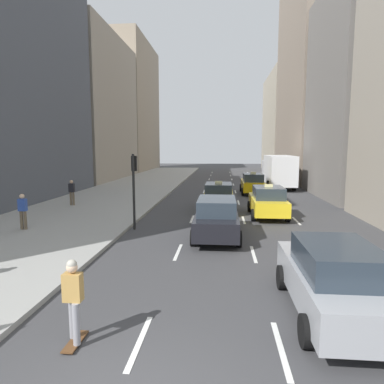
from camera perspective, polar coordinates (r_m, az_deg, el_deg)
sidewalk_left at (r=32.67m, az=-9.89°, el=0.58°), size 8.00×66.00×0.15m
lane_markings at (r=27.63m, az=7.48°, el=-0.75°), size 5.72×56.00×0.01m
building_row_left at (r=39.80m, az=-18.47°, el=15.53°), size 6.00×62.60×21.56m
building_row_right at (r=36.92m, az=22.95°, el=19.24°), size 6.00×62.87×27.67m
taxi_lead at (r=19.79m, az=12.51°, el=-1.53°), size 2.02×4.40×1.87m
taxi_second at (r=29.46m, az=10.08°, el=1.42°), size 2.02×4.40×1.87m
taxi_third at (r=21.21m, az=4.43°, el=-0.78°), size 2.02×4.40×1.87m
sedan_black_near at (r=14.94m, az=4.13°, el=-4.22°), size 2.02×4.86×1.74m
sedan_silver_behind at (r=8.73m, az=22.53°, el=-13.26°), size 2.02×4.54×1.76m
box_truck at (r=34.35m, az=14.11°, el=3.53°), size 2.58×8.40×3.15m
skateboarder at (r=7.40m, az=-19.18°, el=-16.34°), size 0.36×0.80×1.75m
pedestrian_mid_block at (r=17.52m, az=-26.37°, el=-2.65°), size 0.36×0.22×1.65m
pedestrian_far_walking at (r=23.67m, az=-19.40°, el=0.13°), size 0.36×0.22×1.65m
traffic_light_pole at (r=16.44m, az=-9.65°, el=2.13°), size 0.24×0.42×3.60m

